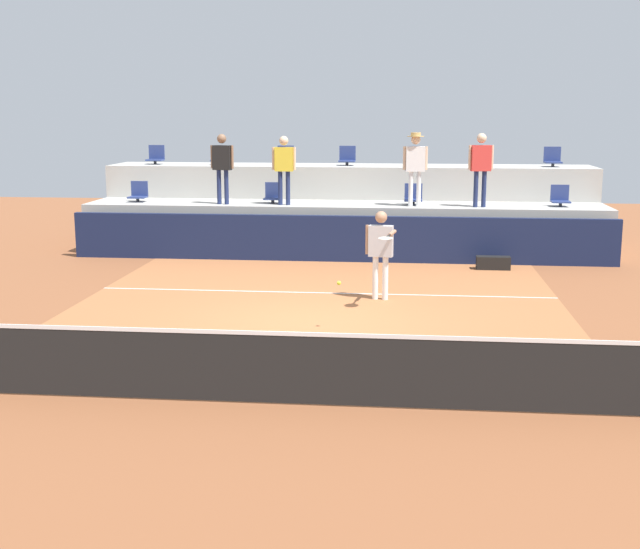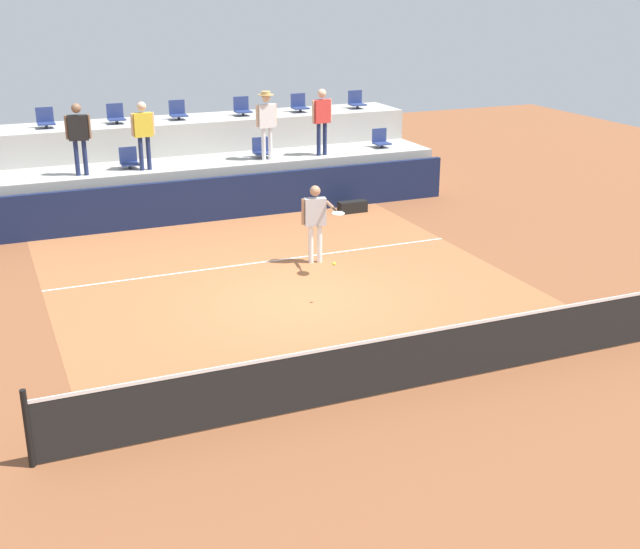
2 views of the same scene
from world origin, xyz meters
The scene contains 25 objects.
ground_plane centered at (0.00, 0.00, 0.00)m, with size 40.00×40.00×0.00m, color brown.
court_inner_paint centered at (0.00, 1.00, 0.00)m, with size 9.00×10.00×0.01m, color #A36038.
court_service_line centered at (0.00, 2.40, 0.01)m, with size 9.00×0.06×0.00m, color silver.
tennis_net centered at (0.00, -4.00, 0.50)m, with size 10.48×0.08×1.07m.
sponsor_backboard centered at (0.00, 6.00, 0.55)m, with size 13.00×0.16×1.10m, color #141E42.
seating_tier_lower centered at (0.00, 7.30, 0.62)m, with size 13.00×1.80×1.25m, color #ADAAA3.
seating_tier_upper centered at (0.00, 9.10, 1.05)m, with size 13.00×1.80×2.10m, color #ADAAA3.
stadium_chair_lower_far_left centered at (-5.29, 7.23, 1.46)m, with size 0.44×0.40×0.52m.
stadium_chair_lower_left centered at (-1.79, 7.23, 1.46)m, with size 0.44×0.40×0.52m.
stadium_chair_lower_right centered at (1.74, 7.23, 1.46)m, with size 0.44×0.40×0.52m.
stadium_chair_lower_far_right centered at (5.30, 7.23, 1.46)m, with size 0.44×0.40×0.52m.
stadium_chair_upper_far_left centered at (-5.35, 9.03, 2.31)m, with size 0.44×0.40×0.52m.
stadium_chair_upper_left centered at (-3.54, 9.03, 2.31)m, with size 0.44×0.40×0.52m.
stadium_chair_upper_mid_left centered at (-1.73, 9.03, 2.31)m, with size 0.44×0.40×0.52m.
stadium_chair_upper_center centered at (-0.05, 9.03, 2.31)m, with size 0.44×0.40×0.52m.
stadium_chair_upper_mid_right centered at (1.80, 9.03, 2.31)m, with size 0.44×0.40×0.52m.
stadium_chair_upper_right centered at (3.54, 9.03, 2.31)m, with size 0.44×0.40×0.52m.
stadium_chair_upper_far_right centered at (5.37, 9.03, 2.31)m, with size 0.44×0.40×0.52m.
tennis_player centered at (1.11, 1.92, 1.04)m, with size 0.59×1.24×1.69m.
spectator_leaning_on_rail centered at (-3.00, 6.85, 2.30)m, with size 0.61×0.26×1.73m.
spectator_in_grey centered at (-1.45, 6.85, 2.27)m, with size 0.59×0.24×1.69m.
spectator_with_hat centered at (1.76, 6.85, 2.35)m, with size 0.60×0.46×1.78m.
spectator_in_white centered at (3.33, 6.85, 2.33)m, with size 0.61×0.27×1.77m.
tennis_ball centered at (0.51, -0.39, 0.79)m, with size 0.07×0.07×0.07m.
equipment_bag centered at (3.56, 5.33, 0.15)m, with size 0.76×0.28×0.30m, color black.
Camera 1 is at (1.58, -13.60, 3.51)m, focal length 46.86 mm.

